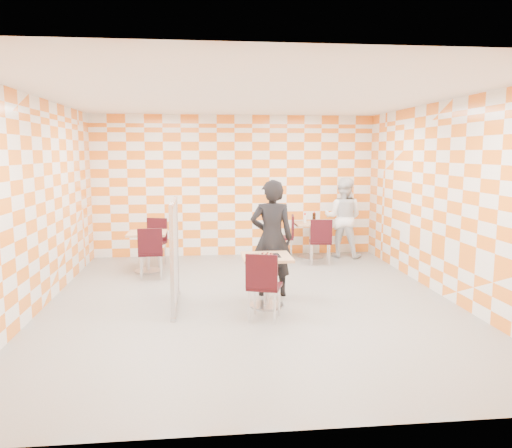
{
  "coord_description": "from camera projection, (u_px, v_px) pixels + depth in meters",
  "views": [
    {
      "loc": [
        -0.7,
        -7.18,
        2.22
      ],
      "look_at": [
        0.1,
        0.2,
        1.15
      ],
      "focal_mm": 35.0,
      "sensor_mm": 36.0,
      "label": 1
    }
  ],
  "objects": [
    {
      "name": "partition",
      "position": [
        175.0,
        253.0,
        7.11
      ],
      "size": [
        0.08,
        1.38,
        1.55
      ],
      "color": "white",
      "rests_on": "ground"
    },
    {
      "name": "chair_empty_far",
      "position": [
        155.0,
        238.0,
        9.84
      ],
      "size": [
        0.53,
        0.54,
        0.92
      ],
      "color": "black",
      "rests_on": "ground"
    },
    {
      "name": "room_shell",
      "position": [
        247.0,
        199.0,
        7.77
      ],
      "size": [
        7.0,
        7.0,
        7.0
      ],
      "color": "gray",
      "rests_on": "ground"
    },
    {
      "name": "man_dark",
      "position": [
        272.0,
        238.0,
        7.7
      ],
      "size": [
        0.69,
        0.48,
        1.81
      ],
      "primitive_type": "imported",
      "rotation": [
        0.0,
        0.0,
        3.06
      ],
      "color": "black",
      "rests_on": "ground"
    },
    {
      "name": "chair_empty_near",
      "position": [
        151.0,
        249.0,
        8.7
      ],
      "size": [
        0.44,
        0.45,
        0.92
      ],
      "color": "black",
      "rests_on": "ground"
    },
    {
      "name": "man_white",
      "position": [
        343.0,
        218.0,
        10.57
      ],
      "size": [
        1.01,
        0.92,
        1.69
      ],
      "primitive_type": "imported",
      "rotation": [
        0.0,
        0.0,
        2.71
      ],
      "color": "white",
      "rests_on": "ground"
    },
    {
      "name": "sport_bottle",
      "position": [
        305.0,
        218.0,
        10.49
      ],
      "size": [
        0.06,
        0.06,
        0.2
      ],
      "color": "white",
      "rests_on": "second_table"
    },
    {
      "name": "pizza_on_foil",
      "position": [
        267.0,
        255.0,
        7.12
      ],
      "size": [
        0.4,
        0.4,
        0.04
      ],
      "color": "silver",
      "rests_on": "main_table"
    },
    {
      "name": "chair_second_side",
      "position": [
        288.0,
        233.0,
        10.39
      ],
      "size": [
        0.49,
        0.48,
        0.92
      ],
      "color": "black",
      "rests_on": "ground"
    },
    {
      "name": "soda_bottle",
      "position": [
        314.0,
        218.0,
        10.52
      ],
      "size": [
        0.07,
        0.07,
        0.23
      ],
      "color": "black",
      "rests_on": "second_table"
    },
    {
      "name": "main_table",
      "position": [
        267.0,
        272.0,
        7.18
      ],
      "size": [
        0.7,
        0.7,
        0.75
      ],
      "color": "tan",
      "rests_on": "ground"
    },
    {
      "name": "chair_second_front",
      "position": [
        321.0,
        238.0,
        9.8
      ],
      "size": [
        0.48,
        0.49,
        0.92
      ],
      "color": "black",
      "rests_on": "ground"
    },
    {
      "name": "chair_main_front",
      "position": [
        263.0,
        281.0,
        6.52
      ],
      "size": [
        0.53,
        0.54,
        0.92
      ],
      "color": "black",
      "rests_on": "ground"
    },
    {
      "name": "second_table",
      "position": [
        311.0,
        234.0,
        10.49
      ],
      "size": [
        0.7,
        0.7,
        0.75
      ],
      "color": "tan",
      "rests_on": "ground"
    },
    {
      "name": "empty_table",
      "position": [
        147.0,
        245.0,
        9.28
      ],
      "size": [
        0.7,
        0.7,
        0.75
      ],
      "color": "tan",
      "rests_on": "ground"
    }
  ]
}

